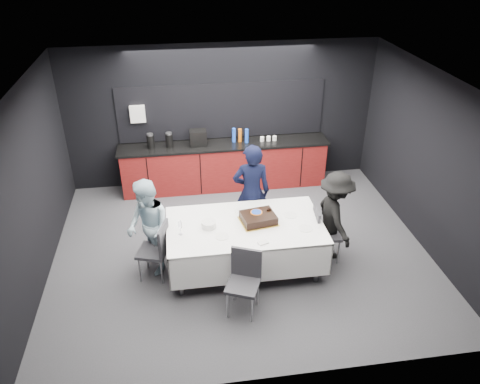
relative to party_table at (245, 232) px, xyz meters
name	(u,v)px	position (x,y,z in m)	size (l,w,h in m)	color
ground	(241,250)	(0.00, 0.40, -0.64)	(6.00, 6.00, 0.00)	#404045
room_shell	(241,147)	(0.00, 0.40, 1.22)	(6.04, 5.04, 2.82)	white
kitchenette	(224,161)	(-0.02, 2.62, -0.10)	(4.10, 0.64, 2.05)	#5E0F0E
party_table	(245,232)	(0.00, 0.00, 0.00)	(2.32, 1.32, 0.78)	#99999E
cake_assembly	(258,218)	(0.21, 0.04, 0.20)	(0.59, 0.51, 0.17)	gold
plate_stack	(209,224)	(-0.54, 0.01, 0.19)	(0.22, 0.22, 0.10)	white
loose_plate_near	(222,236)	(-0.37, -0.26, 0.14)	(0.20, 0.20, 0.01)	white
loose_plate_right_a	(290,215)	(0.73, 0.14, 0.14)	(0.20, 0.20, 0.01)	white
loose_plate_right_b	(306,228)	(0.86, -0.24, 0.14)	(0.21, 0.21, 0.01)	white
loose_plate_far	(241,211)	(0.00, 0.37, 0.14)	(0.20, 0.20, 0.01)	white
fork_pile	(263,243)	(0.18, -0.50, 0.15)	(0.15, 0.09, 0.02)	white
champagne_flute	(180,225)	(-0.96, -0.12, 0.30)	(0.06, 0.06, 0.22)	white
chair_left	(157,247)	(-1.31, -0.04, -0.11)	(0.52, 0.52, 0.92)	#313137
chair_right	(322,229)	(1.23, 0.05, -0.11)	(0.46, 0.46, 0.92)	#313137
chair_near	(244,277)	(-0.15, -0.89, -0.11)	(0.55, 0.55, 0.92)	#313137
person_center	(251,192)	(0.23, 0.81, 0.21)	(0.62, 0.41, 1.69)	black
person_left	(148,228)	(-1.42, 0.15, 0.12)	(0.74, 0.58, 1.52)	#ADCAD9
person_right	(335,216)	(1.42, 0.09, 0.09)	(0.95, 0.55, 1.47)	black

